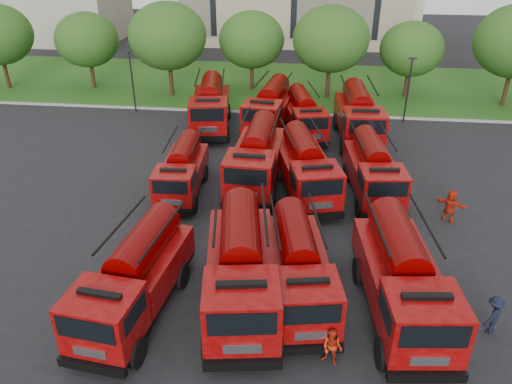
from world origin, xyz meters
TOP-DOWN VIEW (x-y plane):
  - ground at (0.00, 0.00)m, footprint 140.00×140.00m
  - lawn at (0.00, 26.00)m, footprint 70.00×16.00m
  - curb at (0.00, 17.90)m, footprint 70.00×0.30m
  - tree_1 at (-16.00, 23.00)m, footprint 5.71×5.71m
  - tree_2 at (-8.00, 21.50)m, footprint 6.72×6.72m
  - tree_3 at (-1.00, 24.00)m, footprint 5.88×5.88m
  - tree_4 at (6.00, 22.50)m, footprint 6.55×6.55m
  - tree_5 at (13.00, 23.50)m, footprint 5.46×5.46m
  - lamp_post_0 at (-10.00, 17.20)m, footprint 0.60×0.25m
  - lamp_post_1 at (12.00, 17.20)m, footprint 0.60×0.25m
  - fire_truck_0 at (-2.02, -6.35)m, footprint 3.40×7.57m
  - fire_truck_1 at (2.14, -5.39)m, footprint 3.88×8.28m
  - fire_truck_2 at (4.42, -4.82)m, footprint 3.60×7.33m
  - fire_truck_3 at (8.55, -5.28)m, footprint 3.52×8.00m
  - fire_truck_4 at (-2.61, 3.82)m, footprint 2.58×6.44m
  - fire_truck_5 at (1.55, 5.30)m, footprint 3.11×7.90m
  - fire_truck_6 at (4.51, 4.47)m, footprint 4.23×7.74m
  - fire_truck_7 at (8.34, 4.80)m, footprint 3.19×7.19m
  - fire_truck_8 at (-2.98, 14.26)m, footprint 3.75×8.10m
  - fire_truck_9 at (1.55, 14.44)m, footprint 3.64×7.88m
  - fire_truck_10 at (4.14, 13.67)m, footprint 3.75×7.08m
  - fire_truck_11 at (8.03, 13.17)m, footprint 3.37×8.14m
  - firefighter_0 at (8.67, -6.42)m, footprint 0.78×0.77m
  - firefighter_1 at (5.81, -8.27)m, footprint 0.86×0.68m
  - firefighter_2 at (9.88, -6.59)m, footprint 0.78×0.99m
  - firefighter_3 at (12.01, -5.96)m, footprint 1.17×1.16m
  - firefighter_4 at (1.54, -1.68)m, footprint 0.86×0.74m
  - firefighter_5 at (12.21, 2.32)m, footprint 1.84×1.42m

SIDE VIEW (x-z plane):
  - ground at x=0.00m, z-range 0.00..0.00m
  - firefighter_0 at x=8.67m, z-range -0.86..0.86m
  - firefighter_1 at x=5.81m, z-range -0.78..0.78m
  - firefighter_2 at x=9.88m, z-range -0.74..0.74m
  - firefighter_3 at x=12.01m, z-range -0.84..0.84m
  - firefighter_4 at x=1.54m, z-range -0.74..0.74m
  - firefighter_5 at x=12.21m, z-range -0.91..0.91m
  - lawn at x=0.00m, z-range 0.00..0.12m
  - curb at x=0.00m, z-range 0.00..0.14m
  - fire_truck_4 at x=-2.61m, z-range 0.01..2.90m
  - fire_truck_10 at x=4.14m, z-range 0.01..3.08m
  - fire_truck_7 at x=8.34m, z-range 0.01..3.18m
  - fire_truck_2 at x=4.42m, z-range 0.01..3.21m
  - fire_truck_0 at x=-2.02m, z-range 0.01..3.34m
  - fire_truck_6 at x=4.51m, z-range 0.01..3.36m
  - fire_truck_9 at x=1.55m, z-range 0.01..3.47m
  - fire_truck_3 at x=8.55m, z-range 0.01..3.54m
  - fire_truck_5 at x=1.55m, z-range 0.01..3.56m
  - fire_truck_8 at x=-2.98m, z-range 0.01..3.56m
  - fire_truck_11 at x=8.03m, z-range 0.01..3.64m
  - fire_truck_1 at x=2.14m, z-range 0.01..3.64m
  - lamp_post_0 at x=-10.00m, z-range 0.34..5.45m
  - lamp_post_1 at x=12.00m, z-range 0.34..5.45m
  - tree_5 at x=13.00m, z-range 1.01..7.69m
  - tree_1 at x=-16.00m, z-range 1.06..8.04m
  - tree_3 at x=-1.00m, z-range 1.09..8.28m
  - tree_4 at x=6.00m, z-range 1.21..9.23m
  - tree_2 at x=-8.00m, z-range 1.25..9.46m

